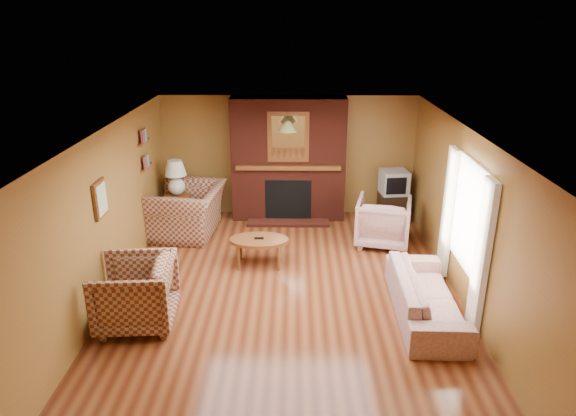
{
  "coord_description": "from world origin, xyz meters",
  "views": [
    {
      "loc": [
        0.11,
        -6.69,
        3.85
      ],
      "look_at": [
        0.02,
        0.6,
        1.09
      ],
      "focal_mm": 32.0,
      "sensor_mm": 36.0,
      "label": 1
    }
  ],
  "objects_px": {
    "plaid_loveseat": "(188,210)",
    "crt_tv": "(394,182)",
    "plaid_armchair": "(135,293)",
    "coffee_table": "(259,242)",
    "table_lamp": "(176,176)",
    "fireplace": "(288,161)",
    "side_table": "(179,211)",
    "floral_sofa": "(426,295)",
    "floral_armchair": "(383,222)",
    "tv_stand": "(392,207)"
  },
  "relations": [
    {
      "from": "coffee_table",
      "to": "plaid_armchair",
      "type": "bearing_deg",
      "value": -131.13
    },
    {
      "from": "plaid_armchair",
      "to": "floral_armchair",
      "type": "height_order",
      "value": "plaid_armchair"
    },
    {
      "from": "tv_stand",
      "to": "plaid_loveseat",
      "type": "bearing_deg",
      "value": -172.47
    },
    {
      "from": "plaid_armchair",
      "to": "floral_armchair",
      "type": "relative_size",
      "value": 1.07
    },
    {
      "from": "plaid_loveseat",
      "to": "plaid_armchair",
      "type": "xyz_separation_m",
      "value": [
        -0.1,
        -3.02,
        0.0
      ]
    },
    {
      "from": "fireplace",
      "to": "plaid_armchair",
      "type": "relative_size",
      "value": 2.41
    },
    {
      "from": "plaid_loveseat",
      "to": "crt_tv",
      "type": "relative_size",
      "value": 2.52
    },
    {
      "from": "plaid_loveseat",
      "to": "plaid_armchair",
      "type": "distance_m",
      "value": 3.02
    },
    {
      "from": "fireplace",
      "to": "side_table",
      "type": "relative_size",
      "value": 3.66
    },
    {
      "from": "floral_armchair",
      "to": "side_table",
      "type": "height_order",
      "value": "floral_armchair"
    },
    {
      "from": "floral_sofa",
      "to": "coffee_table",
      "type": "xyz_separation_m",
      "value": [
        -2.35,
        1.47,
        0.11
      ]
    },
    {
      "from": "crt_tv",
      "to": "coffee_table",
      "type": "bearing_deg",
      "value": -142.15
    },
    {
      "from": "coffee_table",
      "to": "fireplace",
      "type": "bearing_deg",
      "value": 78.11
    },
    {
      "from": "side_table",
      "to": "crt_tv",
      "type": "bearing_deg",
      "value": 4.74
    },
    {
      "from": "plaid_loveseat",
      "to": "floral_sofa",
      "type": "bearing_deg",
      "value": 59.31
    },
    {
      "from": "floral_sofa",
      "to": "floral_armchair",
      "type": "xyz_separation_m",
      "value": [
        -0.21,
        2.32,
        0.13
      ]
    },
    {
      "from": "fireplace",
      "to": "table_lamp",
      "type": "xyz_separation_m",
      "value": [
        -2.1,
        -0.53,
        -0.15
      ]
    },
    {
      "from": "plaid_armchair",
      "to": "table_lamp",
      "type": "xyz_separation_m",
      "value": [
        -0.15,
        3.32,
        0.57
      ]
    },
    {
      "from": "crt_tv",
      "to": "fireplace",
      "type": "bearing_deg",
      "value": 174.7
    },
    {
      "from": "floral_armchair",
      "to": "table_lamp",
      "type": "relative_size",
      "value": 1.4
    },
    {
      "from": "side_table",
      "to": "crt_tv",
      "type": "relative_size",
      "value": 1.18
    },
    {
      "from": "table_lamp",
      "to": "coffee_table",
      "type": "bearing_deg",
      "value": -44.04
    },
    {
      "from": "table_lamp",
      "to": "crt_tv",
      "type": "xyz_separation_m",
      "value": [
        4.15,
        0.34,
        -0.22
      ]
    },
    {
      "from": "floral_armchair",
      "to": "tv_stand",
      "type": "relative_size",
      "value": 1.61
    },
    {
      "from": "plaid_armchair",
      "to": "crt_tv",
      "type": "distance_m",
      "value": 5.43
    },
    {
      "from": "table_lamp",
      "to": "side_table",
      "type": "bearing_deg",
      "value": -90.0
    },
    {
      "from": "plaid_loveseat",
      "to": "tv_stand",
      "type": "bearing_deg",
      "value": 105.16
    },
    {
      "from": "tv_stand",
      "to": "crt_tv",
      "type": "xyz_separation_m",
      "value": [
        0.0,
        -0.01,
        0.52
      ]
    },
    {
      "from": "fireplace",
      "to": "table_lamp",
      "type": "bearing_deg",
      "value": -165.71
    },
    {
      "from": "table_lamp",
      "to": "crt_tv",
      "type": "distance_m",
      "value": 4.17
    },
    {
      "from": "tv_stand",
      "to": "fireplace",
      "type": "bearing_deg",
      "value": 172.91
    },
    {
      "from": "side_table",
      "to": "table_lamp",
      "type": "height_order",
      "value": "table_lamp"
    },
    {
      "from": "plaid_loveseat",
      "to": "tv_stand",
      "type": "relative_size",
      "value": 2.41
    },
    {
      "from": "plaid_armchair",
      "to": "crt_tv",
      "type": "relative_size",
      "value": 1.8
    },
    {
      "from": "fireplace",
      "to": "tv_stand",
      "type": "xyz_separation_m",
      "value": [
        2.05,
        -0.18,
        -0.89
      ]
    },
    {
      "from": "floral_armchair",
      "to": "side_table",
      "type": "xyz_separation_m",
      "value": [
        -3.79,
        0.74,
        -0.1
      ]
    },
    {
      "from": "plaid_armchair",
      "to": "side_table",
      "type": "relative_size",
      "value": 1.52
    },
    {
      "from": "table_lamp",
      "to": "tv_stand",
      "type": "bearing_deg",
      "value": 4.82
    },
    {
      "from": "plaid_armchair",
      "to": "coffee_table",
      "type": "distance_m",
      "value": 2.28
    },
    {
      "from": "coffee_table",
      "to": "crt_tv",
      "type": "height_order",
      "value": "crt_tv"
    },
    {
      "from": "fireplace",
      "to": "crt_tv",
      "type": "xyz_separation_m",
      "value": [
        2.05,
        -0.19,
        -0.37
      ]
    },
    {
      "from": "table_lamp",
      "to": "floral_sofa",
      "type": "bearing_deg",
      "value": -37.44
    },
    {
      "from": "plaid_armchair",
      "to": "table_lamp",
      "type": "relative_size",
      "value": 1.49
    },
    {
      "from": "coffee_table",
      "to": "crt_tv",
      "type": "relative_size",
      "value": 1.72
    },
    {
      "from": "coffee_table",
      "to": "side_table",
      "type": "distance_m",
      "value": 2.3
    },
    {
      "from": "floral_armchair",
      "to": "table_lamp",
      "type": "xyz_separation_m",
      "value": [
        -3.79,
        0.74,
        0.6
      ]
    },
    {
      "from": "fireplace",
      "to": "crt_tv",
      "type": "relative_size",
      "value": 4.33
    },
    {
      "from": "fireplace",
      "to": "table_lamp",
      "type": "height_order",
      "value": "fireplace"
    },
    {
      "from": "floral_sofa",
      "to": "crt_tv",
      "type": "relative_size",
      "value": 3.67
    },
    {
      "from": "fireplace",
      "to": "side_table",
      "type": "bearing_deg",
      "value": -165.71
    }
  ]
}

